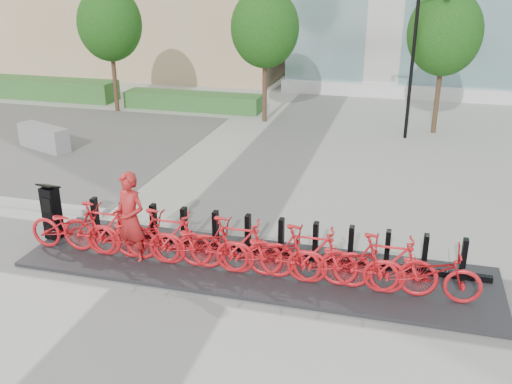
% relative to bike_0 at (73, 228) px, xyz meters
% --- Properties ---
extents(ground, '(120.00, 120.00, 0.00)m').
position_rel_bike_0_xyz_m(ground, '(2.60, 0.05, -0.60)').
color(ground, '#9B9C94').
extents(gravel_patch, '(14.00, 14.00, 0.00)m').
position_rel_bike_0_xyz_m(gravel_patch, '(-7.40, 7.05, -0.60)').
color(gravel_patch, '#565656').
rests_on(gravel_patch, ground).
extents(hedge_a, '(10.00, 1.40, 0.90)m').
position_rel_bike_0_xyz_m(hedge_a, '(-11.40, 13.55, -0.15)').
color(hedge_a, '#386D30').
rests_on(hedge_a, ground).
extents(hedge_b, '(6.00, 1.20, 0.70)m').
position_rel_bike_0_xyz_m(hedge_b, '(-2.40, 13.25, -0.25)').
color(hedge_b, '#386D30').
rests_on(hedge_b, ground).
extents(tree_0, '(2.60, 2.60, 5.10)m').
position_rel_bike_0_xyz_m(tree_0, '(-5.40, 12.05, 2.99)').
color(tree_0, '#433020').
rests_on(tree_0, ground).
extents(tree_1, '(2.60, 2.60, 5.10)m').
position_rel_bike_0_xyz_m(tree_1, '(1.10, 12.05, 2.99)').
color(tree_1, '#433020').
rests_on(tree_1, ground).
extents(tree_2, '(2.60, 2.60, 5.10)m').
position_rel_bike_0_xyz_m(tree_2, '(7.60, 12.05, 2.99)').
color(tree_2, '#433020').
rests_on(tree_2, ground).
extents(streetlamp, '(2.00, 0.20, 5.00)m').
position_rel_bike_0_xyz_m(streetlamp, '(6.60, 11.05, 2.53)').
color(streetlamp, black).
rests_on(streetlamp, ground).
extents(dock_pad, '(9.60, 2.40, 0.08)m').
position_rel_bike_0_xyz_m(dock_pad, '(3.90, 0.35, -0.56)').
color(dock_pad, '#232426').
rests_on(dock_pad, ground).
extents(dock_rail_posts, '(8.02, 0.50, 0.85)m').
position_rel_bike_0_xyz_m(dock_rail_posts, '(3.96, 0.82, -0.10)').
color(dock_rail_posts, black).
rests_on(dock_rail_posts, dock_pad).
extents(bike_0, '(2.00, 0.70, 1.05)m').
position_rel_bike_0_xyz_m(bike_0, '(0.00, 0.00, 0.00)').
color(bike_0, red).
rests_on(bike_0, dock_pad).
extents(bike_1, '(1.94, 0.55, 1.16)m').
position_rel_bike_0_xyz_m(bike_1, '(0.72, 0.00, 0.06)').
color(bike_1, red).
rests_on(bike_1, dock_pad).
extents(bike_2, '(2.00, 0.70, 1.05)m').
position_rel_bike_0_xyz_m(bike_2, '(1.44, 0.00, 0.00)').
color(bike_2, red).
rests_on(bike_2, dock_pad).
extents(bike_3, '(1.94, 0.55, 1.16)m').
position_rel_bike_0_xyz_m(bike_3, '(2.16, 0.00, 0.06)').
color(bike_3, red).
rests_on(bike_3, dock_pad).
extents(bike_4, '(2.00, 0.70, 1.05)m').
position_rel_bike_0_xyz_m(bike_4, '(2.88, 0.00, 0.00)').
color(bike_4, red).
rests_on(bike_4, dock_pad).
extents(bike_5, '(1.94, 0.55, 1.16)m').
position_rel_bike_0_xyz_m(bike_5, '(3.60, 0.00, 0.06)').
color(bike_5, red).
rests_on(bike_5, dock_pad).
extents(bike_6, '(2.00, 0.70, 1.05)m').
position_rel_bike_0_xyz_m(bike_6, '(4.32, 0.00, 0.00)').
color(bike_6, red).
rests_on(bike_6, dock_pad).
extents(bike_7, '(1.94, 0.55, 1.16)m').
position_rel_bike_0_xyz_m(bike_7, '(5.04, 0.00, 0.06)').
color(bike_7, red).
rests_on(bike_7, dock_pad).
extents(bike_8, '(2.00, 0.70, 1.05)m').
position_rel_bike_0_xyz_m(bike_8, '(5.76, 0.00, 0.00)').
color(bike_8, red).
rests_on(bike_8, dock_pad).
extents(bike_9, '(1.94, 0.55, 1.16)m').
position_rel_bike_0_xyz_m(bike_9, '(6.48, 0.00, 0.06)').
color(bike_9, red).
rests_on(bike_9, dock_pad).
extents(bike_10, '(2.00, 0.70, 1.05)m').
position_rel_bike_0_xyz_m(bike_10, '(7.20, 0.00, 0.00)').
color(bike_10, red).
rests_on(bike_10, dock_pad).
extents(kiosk, '(0.45, 0.40, 1.31)m').
position_rel_bike_0_xyz_m(kiosk, '(-0.78, 0.43, 0.11)').
color(kiosk, black).
rests_on(kiosk, dock_pad).
extents(worker_red, '(0.83, 0.66, 1.98)m').
position_rel_bike_0_xyz_m(worker_red, '(1.39, -0.04, 0.38)').
color(worker_red, '#A51C1C').
rests_on(worker_red, ground).
extents(jersey_barrier, '(2.16, 1.30, 0.81)m').
position_rel_bike_0_xyz_m(jersey_barrier, '(-5.12, 6.43, -0.20)').
color(jersey_barrier, gray).
rests_on(jersey_barrier, ground).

